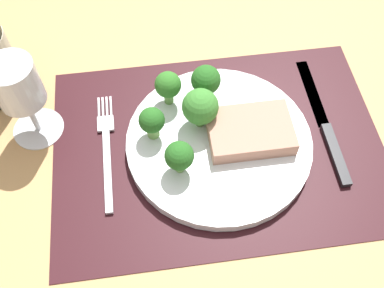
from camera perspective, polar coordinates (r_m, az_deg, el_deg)
ground_plane at (r=65.92cm, az=3.29°, el=-1.01°), size 140.00×110.00×3.00cm
placemat at (r=64.52cm, az=3.36°, el=-0.25°), size 46.87×33.24×0.30cm
plate at (r=63.72cm, az=3.41°, el=0.20°), size 26.10×26.10×1.60cm
steak at (r=62.53cm, az=7.44°, el=1.27°), size 11.59×8.06×2.37cm
broccoli_back_left at (r=57.60cm, az=-1.61°, el=-1.56°), size 3.87×3.87×5.41cm
broccoli_front_edge at (r=61.21cm, az=1.06°, el=4.71°), size 5.07×5.07×6.57cm
broccoli_near_steak at (r=60.97cm, az=-5.10°, el=2.86°), size 3.59×3.59×5.28cm
broccoli_center at (r=64.68cm, az=1.76°, el=8.04°), size 4.27×4.27×5.83cm
broccoli_near_fork at (r=64.09cm, az=-3.06°, el=7.40°), size 3.81×3.81×5.68cm
fork at (r=64.81cm, az=-10.74°, el=-0.62°), size 2.40×19.20×0.50cm
knife at (r=68.36cm, az=16.63°, el=1.88°), size 1.80×23.00×0.80cm
wine_glass at (r=62.88cm, az=-21.11°, el=6.53°), size 7.33×7.33×13.60cm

